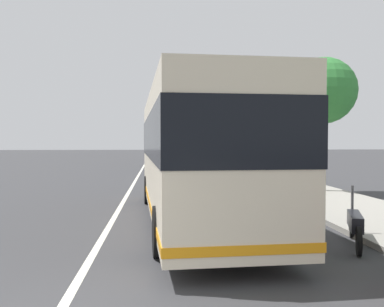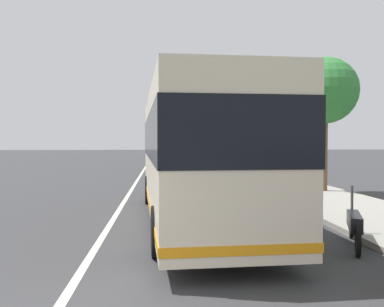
{
  "view_description": "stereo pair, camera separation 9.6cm",
  "coord_description": "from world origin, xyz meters",
  "px_view_note": "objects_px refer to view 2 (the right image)",
  "views": [
    {
      "loc": [
        -4.12,
        -1.3,
        2.26
      ],
      "look_at": [
        7.69,
        -2.27,
        1.91
      ],
      "focal_mm": 38.97,
      "sensor_mm": 36.0,
      "label": 1
    },
    {
      "loc": [
        -4.13,
        -1.39,
        2.26
      ],
      "look_at": [
        7.69,
        -2.27,
        1.91
      ],
      "focal_mm": 38.97,
      "sensor_mm": 36.0,
      "label": 2
    }
  ],
  "objects_px": {
    "coach_bus": "(194,151)",
    "car_oncoming": "(174,159)",
    "car_far_distant": "(171,154)",
    "car_behind_bus": "(182,163)",
    "roadside_tree_mid_block": "(325,91)",
    "motorcycle_by_tree": "(354,225)",
    "motorcycle_nearest_curb": "(297,206)"
  },
  "relations": [
    {
      "from": "motorcycle_nearest_curb",
      "to": "car_oncoming",
      "type": "height_order",
      "value": "car_oncoming"
    },
    {
      "from": "car_behind_bus",
      "to": "roadside_tree_mid_block",
      "type": "height_order",
      "value": "roadside_tree_mid_block"
    },
    {
      "from": "car_far_distant",
      "to": "motorcycle_by_tree",
      "type": "bearing_deg",
      "value": -171.39
    },
    {
      "from": "motorcycle_by_tree",
      "to": "roadside_tree_mid_block",
      "type": "distance_m",
      "value": 10.02
    },
    {
      "from": "car_oncoming",
      "to": "car_behind_bus",
      "type": "relative_size",
      "value": 0.94
    },
    {
      "from": "roadside_tree_mid_block",
      "to": "motorcycle_nearest_curb",
      "type": "bearing_deg",
      "value": 152.45
    },
    {
      "from": "coach_bus",
      "to": "motorcycle_by_tree",
      "type": "bearing_deg",
      "value": -136.87
    },
    {
      "from": "coach_bus",
      "to": "car_oncoming",
      "type": "distance_m",
      "value": 24.95
    },
    {
      "from": "motorcycle_by_tree",
      "to": "car_oncoming",
      "type": "bearing_deg",
      "value": 27.19
    },
    {
      "from": "motorcycle_by_tree",
      "to": "motorcycle_nearest_curb",
      "type": "distance_m",
      "value": 2.55
    },
    {
      "from": "coach_bus",
      "to": "roadside_tree_mid_block",
      "type": "height_order",
      "value": "roadside_tree_mid_block"
    },
    {
      "from": "motorcycle_nearest_curb",
      "to": "car_behind_bus",
      "type": "xyz_separation_m",
      "value": [
        19.59,
        2.17,
        0.22
      ]
    },
    {
      "from": "motorcycle_by_tree",
      "to": "car_behind_bus",
      "type": "height_order",
      "value": "car_behind_bus"
    },
    {
      "from": "motorcycle_nearest_curb",
      "to": "roadside_tree_mid_block",
      "type": "relative_size",
      "value": 0.36
    },
    {
      "from": "roadside_tree_mid_block",
      "to": "car_behind_bus",
      "type": "bearing_deg",
      "value": 22.15
    },
    {
      "from": "motorcycle_by_tree",
      "to": "motorcycle_nearest_curb",
      "type": "height_order",
      "value": "motorcycle_nearest_curb"
    },
    {
      "from": "coach_bus",
      "to": "car_oncoming",
      "type": "height_order",
      "value": "coach_bus"
    },
    {
      "from": "car_far_distant",
      "to": "roadside_tree_mid_block",
      "type": "relative_size",
      "value": 0.76
    },
    {
      "from": "car_oncoming",
      "to": "roadside_tree_mid_block",
      "type": "xyz_separation_m",
      "value": [
        -19.22,
        -5.88,
        3.67
      ]
    },
    {
      "from": "roadside_tree_mid_block",
      "to": "motorcycle_by_tree",
      "type": "bearing_deg",
      "value": 162.08
    },
    {
      "from": "motorcycle_nearest_curb",
      "to": "car_behind_bus",
      "type": "height_order",
      "value": "car_behind_bus"
    },
    {
      "from": "coach_bus",
      "to": "car_behind_bus",
      "type": "height_order",
      "value": "coach_bus"
    },
    {
      "from": "motorcycle_nearest_curb",
      "to": "motorcycle_by_tree",
      "type": "bearing_deg",
      "value": -168.5
    },
    {
      "from": "car_oncoming",
      "to": "car_far_distant",
      "type": "distance_m",
      "value": 13.82
    },
    {
      "from": "car_oncoming",
      "to": "roadside_tree_mid_block",
      "type": "height_order",
      "value": "roadside_tree_mid_block"
    },
    {
      "from": "car_far_distant",
      "to": "roadside_tree_mid_block",
      "type": "xyz_separation_m",
      "value": [
        -33.04,
        -5.84,
        3.7
      ]
    },
    {
      "from": "motorcycle_nearest_curb",
      "to": "car_far_distant",
      "type": "bearing_deg",
      "value": 5.63
    },
    {
      "from": "car_far_distant",
      "to": "motorcycle_nearest_curb",
      "type": "bearing_deg",
      "value": -171.75
    },
    {
      "from": "car_far_distant",
      "to": "roadside_tree_mid_block",
      "type": "distance_m",
      "value": 33.75
    },
    {
      "from": "motorcycle_nearest_curb",
      "to": "car_behind_bus",
      "type": "bearing_deg",
      "value": 8.18
    },
    {
      "from": "car_oncoming",
      "to": "car_far_distant",
      "type": "height_order",
      "value": "car_oncoming"
    },
    {
      "from": "car_oncoming",
      "to": "car_far_distant",
      "type": "bearing_deg",
      "value": -4.22
    }
  ]
}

